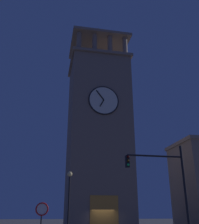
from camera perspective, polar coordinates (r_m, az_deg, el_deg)
name	(u,v)px	position (r m, az deg, el deg)	size (l,w,h in m)	color
clocktower	(98,136)	(36.01, -0.29, -5.13)	(8.49, 7.96, 29.88)	gray
traffic_signal_near	(167,180)	(17.93, 14.28, -13.96)	(3.96, 0.41, 6.34)	black
street_lamp	(69,192)	(24.04, -6.57, -16.71)	(0.44, 0.44, 5.56)	black
no_horn_sign	(42,213)	(17.34, -12.36, -20.44)	(0.78, 0.14, 2.70)	black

